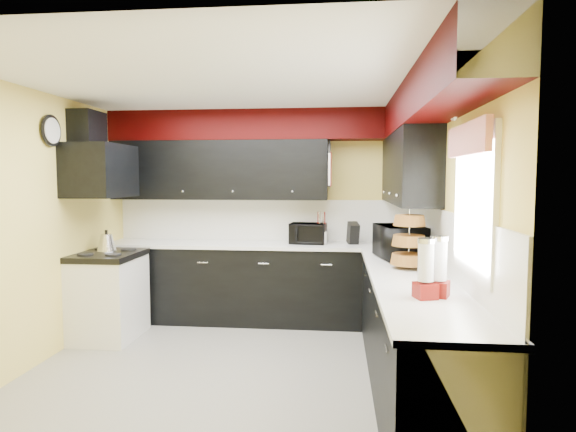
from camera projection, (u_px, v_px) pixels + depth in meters
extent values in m
plane|color=gray|center=(232.00, 371.00, 4.26)|extent=(3.60, 3.60, 0.00)
cube|color=#E0C666|center=(263.00, 215.00, 5.94)|extent=(3.60, 0.06, 2.50)
cube|color=#E0C666|center=(445.00, 233.00, 3.98)|extent=(0.06, 3.60, 2.50)
cube|color=#E0C666|center=(35.00, 229.00, 4.34)|extent=(0.06, 3.60, 2.50)
cube|color=white|center=(230.00, 84.00, 4.06)|extent=(3.60, 3.60, 0.06)
cube|color=black|center=(259.00, 284.00, 5.71)|extent=(3.60, 0.60, 0.90)
cube|color=black|center=(411.00, 338.00, 3.77)|extent=(0.60, 3.00, 0.90)
cube|color=white|center=(259.00, 245.00, 5.67)|extent=(3.62, 0.64, 0.04)
cube|color=white|center=(412.00, 279.00, 3.74)|extent=(0.64, 3.02, 0.04)
cube|color=white|center=(263.00, 220.00, 5.94)|extent=(3.60, 0.02, 0.50)
cube|color=white|center=(443.00, 240.00, 3.98)|extent=(0.02, 3.60, 0.50)
cube|color=black|center=(219.00, 170.00, 5.78)|extent=(2.60, 0.35, 0.70)
cube|color=black|center=(408.00, 169.00, 4.84)|extent=(0.35, 1.80, 0.70)
cube|color=black|center=(260.00, 126.00, 5.68)|extent=(3.60, 0.36, 0.35)
cube|color=black|center=(429.00, 98.00, 3.73)|extent=(0.36, 3.24, 0.35)
cube|color=white|center=(109.00, 298.00, 5.12)|extent=(0.60, 0.75, 0.86)
cube|color=black|center=(108.00, 255.00, 5.08)|extent=(0.62, 0.77, 0.06)
cube|color=black|center=(101.00, 171.00, 5.02)|extent=(0.50, 0.78, 0.55)
cube|color=black|center=(87.00, 130.00, 5.00)|extent=(0.24, 0.40, 0.40)
cube|color=red|center=(467.00, 139.00, 3.04)|extent=(0.04, 0.88, 0.20)
cube|color=white|center=(330.00, 170.00, 5.32)|extent=(0.03, 0.26, 0.35)
imported|color=black|center=(308.00, 233.00, 5.63)|extent=(0.45, 0.39, 0.24)
imported|color=black|center=(401.00, 242.00, 4.56)|extent=(0.50, 0.64, 0.32)
cylinder|color=white|center=(321.00, 238.00, 5.58)|extent=(0.17, 0.17, 0.15)
cube|color=black|center=(353.00, 233.00, 5.58)|extent=(0.14, 0.18, 0.25)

